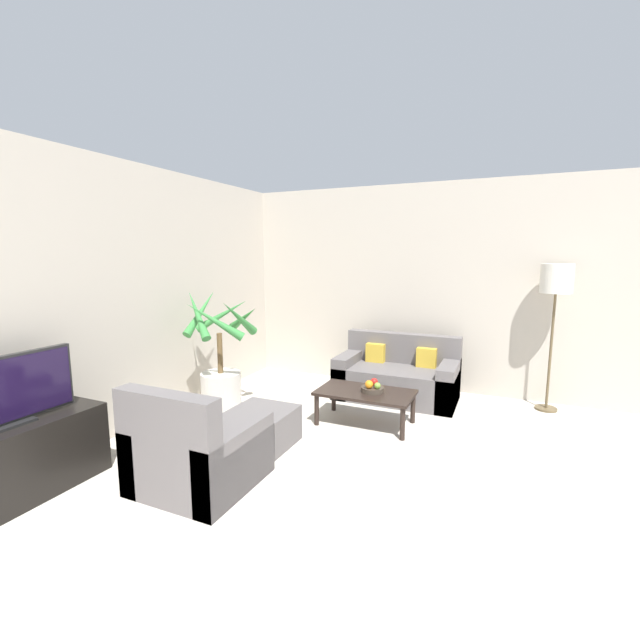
{
  "coord_description": "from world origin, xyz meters",
  "views": [
    {
      "loc": [
        -0.01,
        1.09,
        1.79
      ],
      "look_at": [
        -2.11,
        5.78,
        1.0
      ],
      "focal_mm": 24.0,
      "sensor_mm": 36.0,
      "label": 1
    }
  ],
  "objects_px": {
    "tv_console": "(10,465)",
    "apple_red": "(374,382)",
    "floor_lamp": "(556,286)",
    "coffee_table": "(365,395)",
    "television": "(1,393)",
    "orange_fruit": "(369,384)",
    "ottoman": "(263,426)",
    "armchair": "(197,453)",
    "fruit_bowl": "(372,389)",
    "sofa_loveseat": "(397,377)",
    "apple_green": "(377,386)",
    "potted_palm": "(221,370)"
  },
  "relations": [
    {
      "from": "tv_console",
      "to": "ottoman",
      "type": "relative_size",
      "value": 2.31
    },
    {
      "from": "floor_lamp",
      "to": "tv_console",
      "type": "bearing_deg",
      "value": -134.8
    },
    {
      "from": "apple_red",
      "to": "television",
      "type": "bearing_deg",
      "value": -128.1
    },
    {
      "from": "potted_palm",
      "to": "sofa_loveseat",
      "type": "xyz_separation_m",
      "value": [
        1.72,
        1.28,
        -0.22
      ]
    },
    {
      "from": "floor_lamp",
      "to": "coffee_table",
      "type": "height_order",
      "value": "floor_lamp"
    },
    {
      "from": "floor_lamp",
      "to": "armchair",
      "type": "xyz_separation_m",
      "value": [
        -2.6,
        -2.97,
        -1.18
      ]
    },
    {
      "from": "coffee_table",
      "to": "apple_green",
      "type": "relative_size",
      "value": 14.82
    },
    {
      "from": "orange_fruit",
      "to": "ottoman",
      "type": "bearing_deg",
      "value": -134.4
    },
    {
      "from": "floor_lamp",
      "to": "coffee_table",
      "type": "relative_size",
      "value": 1.68
    },
    {
      "from": "tv_console",
      "to": "sofa_loveseat",
      "type": "xyz_separation_m",
      "value": [
        1.99,
        3.41,
        -0.02
      ]
    },
    {
      "from": "apple_green",
      "to": "orange_fruit",
      "type": "relative_size",
      "value": 0.79
    },
    {
      "from": "orange_fruit",
      "to": "apple_red",
      "type": "bearing_deg",
      "value": 79.43
    },
    {
      "from": "potted_palm",
      "to": "armchair",
      "type": "relative_size",
      "value": 1.68
    },
    {
      "from": "fruit_bowl",
      "to": "sofa_loveseat",
      "type": "bearing_deg",
      "value": 88.39
    },
    {
      "from": "fruit_bowl",
      "to": "apple_red",
      "type": "relative_size",
      "value": 2.92
    },
    {
      "from": "television",
      "to": "coffee_table",
      "type": "bearing_deg",
      "value": 52.33
    },
    {
      "from": "ottoman",
      "to": "sofa_loveseat",
      "type": "bearing_deg",
      "value": 65.42
    },
    {
      "from": "potted_palm",
      "to": "ottoman",
      "type": "height_order",
      "value": "potted_palm"
    },
    {
      "from": "sofa_loveseat",
      "to": "ottoman",
      "type": "relative_size",
      "value": 2.56
    },
    {
      "from": "armchair",
      "to": "orange_fruit",
      "type": "bearing_deg",
      "value": 62.44
    },
    {
      "from": "apple_red",
      "to": "ottoman",
      "type": "xyz_separation_m",
      "value": [
        -0.81,
        -0.92,
        -0.28
      ]
    },
    {
      "from": "potted_palm",
      "to": "apple_red",
      "type": "height_order",
      "value": "potted_palm"
    },
    {
      "from": "coffee_table",
      "to": "armchair",
      "type": "bearing_deg",
      "value": -115.33
    },
    {
      "from": "potted_palm",
      "to": "apple_green",
      "type": "relative_size",
      "value": 20.81
    },
    {
      "from": "sofa_loveseat",
      "to": "floor_lamp",
      "type": "height_order",
      "value": "floor_lamp"
    },
    {
      "from": "sofa_loveseat",
      "to": "fruit_bowl",
      "type": "bearing_deg",
      "value": -91.61
    },
    {
      "from": "tv_console",
      "to": "coffee_table",
      "type": "bearing_deg",
      "value": 52.28
    },
    {
      "from": "floor_lamp",
      "to": "fruit_bowl",
      "type": "height_order",
      "value": "floor_lamp"
    },
    {
      "from": "coffee_table",
      "to": "fruit_bowl",
      "type": "xyz_separation_m",
      "value": [
        0.07,
        0.01,
        0.07
      ]
    },
    {
      "from": "floor_lamp",
      "to": "apple_green",
      "type": "bearing_deg",
      "value": -141.82
    },
    {
      "from": "apple_red",
      "to": "orange_fruit",
      "type": "relative_size",
      "value": 0.95
    },
    {
      "from": "television",
      "to": "apple_green",
      "type": "distance_m",
      "value": 3.17
    },
    {
      "from": "apple_green",
      "to": "armchair",
      "type": "relative_size",
      "value": 0.08
    },
    {
      "from": "coffee_table",
      "to": "fruit_bowl",
      "type": "distance_m",
      "value": 0.1
    },
    {
      "from": "tv_console",
      "to": "ottoman",
      "type": "height_order",
      "value": "tv_console"
    },
    {
      "from": "orange_fruit",
      "to": "coffee_table",
      "type": "bearing_deg",
      "value": 136.15
    },
    {
      "from": "floor_lamp",
      "to": "apple_red",
      "type": "distance_m",
      "value": 2.32
    },
    {
      "from": "tv_console",
      "to": "potted_palm",
      "type": "distance_m",
      "value": 2.15
    },
    {
      "from": "tv_console",
      "to": "television",
      "type": "xyz_separation_m",
      "value": [
        0.0,
        0.0,
        0.54
      ]
    },
    {
      "from": "tv_console",
      "to": "apple_red",
      "type": "distance_m",
      "value": 3.18
    },
    {
      "from": "sofa_loveseat",
      "to": "armchair",
      "type": "distance_m",
      "value": 2.82
    },
    {
      "from": "television",
      "to": "orange_fruit",
      "type": "xyz_separation_m",
      "value": [
        1.94,
        2.39,
        -0.37
      ]
    },
    {
      "from": "potted_palm",
      "to": "armchair",
      "type": "height_order",
      "value": "potted_palm"
    },
    {
      "from": "sofa_loveseat",
      "to": "ottoman",
      "type": "bearing_deg",
      "value": -114.58
    },
    {
      "from": "sofa_loveseat",
      "to": "floor_lamp",
      "type": "distance_m",
      "value": 2.08
    },
    {
      "from": "apple_red",
      "to": "orange_fruit",
      "type": "distance_m",
      "value": 0.11
    },
    {
      "from": "tv_console",
      "to": "floor_lamp",
      "type": "distance_m",
      "value": 5.35
    },
    {
      "from": "fruit_bowl",
      "to": "orange_fruit",
      "type": "distance_m",
      "value": 0.09
    },
    {
      "from": "orange_fruit",
      "to": "fruit_bowl",
      "type": "bearing_deg",
      "value": 72.43
    },
    {
      "from": "fruit_bowl",
      "to": "apple_red",
      "type": "distance_m",
      "value": 0.09
    }
  ]
}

